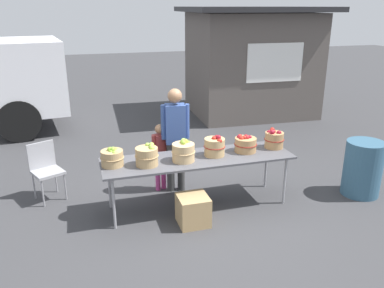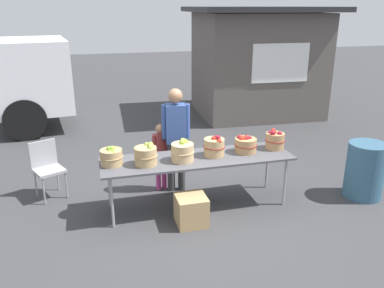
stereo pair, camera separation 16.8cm
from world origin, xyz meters
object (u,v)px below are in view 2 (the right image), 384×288
market_table (197,160)px  apple_basket_red_2 (275,140)px  vendor_adult (176,132)px  apple_basket_green_1 (146,155)px  child_customer (161,152)px  produce_crate (191,210)px  apple_basket_green_2 (183,152)px  folding_chair (47,165)px  trash_barrel (365,170)px  apple_basket_green_0 (111,156)px  apple_basket_red_1 (245,145)px  apple_basket_red_0 (214,147)px

market_table → apple_basket_red_2: (1.21, 0.07, 0.17)m
apple_basket_red_2 → vendor_adult: vendor_adult is taller
apple_basket_green_1 → apple_basket_red_2: (1.95, 0.14, 0.00)m
market_table → apple_basket_green_1: (-0.73, -0.07, 0.17)m
child_customer → produce_crate: (0.19, -1.15, -0.43)m
market_table → child_customer: bearing=120.5°
vendor_adult → apple_basket_green_1: bearing=58.0°
apple_basket_green_2 → produce_crate: 0.80m
folding_chair → trash_barrel: folding_chair is taller
folding_chair → vendor_adult: bearing=-33.4°
apple_basket_green_0 → apple_basket_green_1: (0.45, -0.12, 0.02)m
apple_basket_red_2 → produce_crate: size_ratio=0.75×
apple_basket_green_0 → produce_crate: (0.97, -0.51, -0.67)m
child_customer → apple_basket_green_2: bearing=80.9°
apple_basket_green_2 → trash_barrel: apple_basket_green_2 is taller
apple_basket_red_2 → apple_basket_green_0: bearing=-179.3°
apple_basket_green_2 → vendor_adult: bearing=85.5°
apple_basket_green_2 → apple_basket_red_1: 0.96m
vendor_adult → folding_chair: size_ratio=1.89×
apple_basket_green_0 → apple_basket_red_2: bearing=0.7°
apple_basket_green_0 → apple_basket_green_2: size_ratio=0.96×
apple_basket_red_1 → produce_crate: 1.26m
apple_basket_red_1 → produce_crate: bearing=-151.8°
market_table → apple_basket_green_2: apple_basket_green_2 is taller
apple_basket_green_1 → trash_barrel: apple_basket_green_1 is taller
apple_basket_green_1 → apple_basket_green_2: apple_basket_green_2 is taller
trash_barrel → apple_basket_green_2: bearing=173.8°
apple_basket_green_1 → apple_basket_green_2: size_ratio=0.97×
apple_basket_green_0 → apple_basket_red_1: bearing=-0.2°
apple_basket_red_1 → folding_chair: bearing=163.3°
child_customer → trash_barrel: bearing=138.2°
trash_barrel → produce_crate: (-2.74, -0.11, -0.23)m
apple_basket_red_2 → trash_barrel: (1.31, -0.43, -0.46)m
apple_basket_green_0 → vendor_adult: (1.00, 0.54, 0.09)m
apple_basket_red_1 → vendor_adult: vendor_adult is taller
child_customer → trash_barrel: child_customer is taller
apple_basket_green_0 → folding_chair: size_ratio=0.37×
apple_basket_red_1 → produce_crate: (-0.95, -0.51, -0.67)m
apple_basket_green_0 → trash_barrel: apple_basket_green_0 is taller
apple_basket_red_0 → trash_barrel: size_ratio=0.36×
apple_basket_green_0 → apple_basket_green_1: apple_basket_green_1 is taller
apple_basket_red_1 → produce_crate: size_ratio=0.84×
apple_basket_red_2 → produce_crate: bearing=-159.2°
market_table → apple_basket_green_2: (-0.23, -0.06, 0.17)m
apple_basket_red_0 → vendor_adult: bearing=126.6°
market_table → vendor_adult: 0.66m
vendor_adult → market_table: bearing=115.1°
apple_basket_green_0 → folding_chair: 1.30m
apple_basket_red_0 → folding_chair: 2.54m
apple_basket_green_2 → trash_barrel: size_ratio=0.38×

